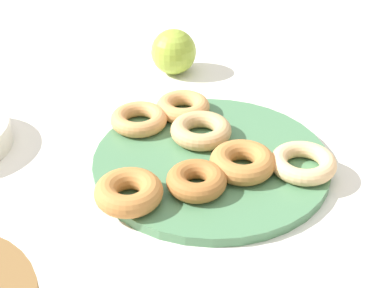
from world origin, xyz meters
The scene contains 10 objects.
ground_plane centered at (0.00, 0.00, 0.00)m, with size 2.40×2.40×0.00m, color white.
donut_plate centered at (0.00, 0.00, 0.01)m, with size 0.34×0.34×0.01m, color #4C7F56.
donut_0 centered at (-0.05, -0.03, 0.03)m, with size 0.09×0.09×0.03m, color #BC7A3D.
donut_1 centered at (-0.06, 0.05, 0.03)m, with size 0.08×0.08×0.03m, color #AD6B33.
donut_2 centered at (0.05, -0.01, 0.03)m, with size 0.09×0.09×0.03m, color tan.
donut_3 centered at (0.13, -0.01, 0.03)m, with size 0.09×0.09×0.03m, color tan.
donut_4 centered at (-0.05, 0.14, 0.03)m, with size 0.09×0.09×0.03m, color #BC7A3D.
donut_5 centered at (0.12, 0.07, 0.03)m, with size 0.09×0.09×0.02m, color tan.
donut_6 centered at (-0.07, -0.11, 0.03)m, with size 0.09×0.09×0.02m, color #EABC84.
apple centered at (0.30, -0.05, 0.04)m, with size 0.08×0.08×0.08m, color #93AD38.
Camera 1 is at (-0.62, 0.27, 0.49)m, focal length 54.41 mm.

